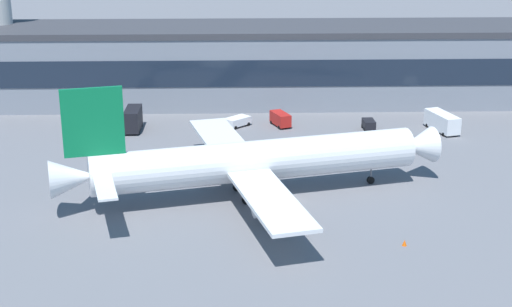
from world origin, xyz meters
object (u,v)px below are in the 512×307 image
airliner (251,161)px  crew_van (281,119)px  fuel_truck (442,121)px  pushback_tractor (237,121)px  baggage_tug (369,124)px  catering_truck (133,119)px  traffic_cone_0 (405,243)px

airliner → crew_van: size_ratio=9.80×
fuel_truck → airliner: bearing=-138.8°
airliner → pushback_tractor: airliner is taller
fuel_truck → pushback_tractor: fuel_truck is taller
baggage_tug → catering_truck: bearing=179.1°
fuel_truck → baggage_tug: 13.17m
crew_van → baggage_tug: bearing=-10.0°
pushback_tractor → crew_van: bearing=-0.2°
fuel_truck → catering_truck: bearing=178.3°
airliner → fuel_truck: bearing=41.2°
traffic_cone_0 → catering_truck: bearing=128.2°
crew_van → traffic_cone_0: (12.03, -51.72, -1.08)m
pushback_tractor → baggage_tug: bearing=-6.7°
airliner → fuel_truck: airliner is taller
crew_van → pushback_tractor: size_ratio=1.07×
traffic_cone_0 → fuel_truck: bearing=70.3°
fuel_truck → pushback_tractor: size_ratio=1.68×
airliner → fuel_truck: 47.33m
baggage_tug → traffic_cone_0: baggage_tug is taller
fuel_truck → traffic_cone_0: 50.86m
baggage_tug → traffic_cone_0: bearing=-94.7°
pushback_tractor → traffic_cone_0: size_ratio=7.03×
catering_truck → crew_van: bearing=4.5°
crew_van → baggage_tug: (16.03, -2.82, -0.37)m
crew_van → traffic_cone_0: crew_van is taller
crew_van → airliner: bearing=-100.3°
airliner → traffic_cone_0: bearing=-42.3°
fuel_truck → catering_truck: size_ratio=1.23×
crew_van → baggage_tug: size_ratio=1.55×
catering_truck → traffic_cone_0: 63.15m
traffic_cone_0 → baggage_tug: bearing=85.3°
crew_van → pushback_tractor: crew_van is taller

